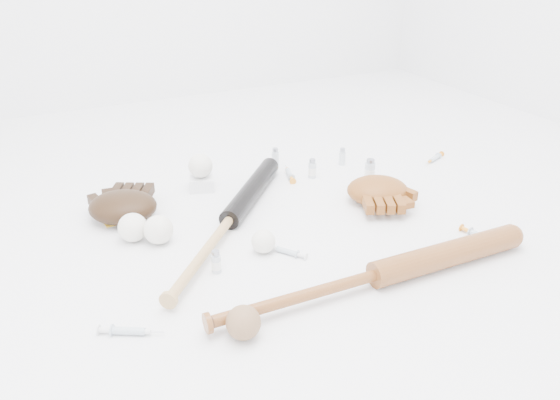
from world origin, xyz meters
name	(u,v)px	position (x,y,z in m)	size (l,w,h in m)	color
bat_dark	(230,219)	(-0.20, 0.08, 0.03)	(0.86, 0.06, 0.06)	black
bat_wood	(377,275)	(0.02, -0.35, 0.03)	(0.93, 0.07, 0.07)	brown
glove_dark	(123,206)	(-0.46, 0.28, 0.04)	(0.24, 0.24, 0.09)	black
glove_tan	(378,190)	(0.29, 0.03, 0.04)	(0.23, 0.23, 0.08)	brown
trading_card	(113,219)	(-0.50, 0.29, 0.00)	(0.06, 0.08, 0.00)	gold
pedestal	(202,183)	(-0.18, 0.38, 0.02)	(0.08, 0.08, 0.04)	white
baseball_on_pedestal	(200,166)	(-0.18, 0.38, 0.08)	(0.08, 0.08, 0.08)	white
baseball_left	(158,230)	(-0.40, 0.09, 0.04)	(0.08, 0.08, 0.08)	white
baseball_upper	(133,227)	(-0.47, 0.14, 0.04)	(0.08, 0.08, 0.08)	white
baseball_mid	(263,241)	(-0.16, -0.08, 0.03)	(0.07, 0.07, 0.07)	white
baseball_aged	(243,323)	(-0.35, -0.38, 0.04)	(0.08, 0.08, 0.08)	brown
syringe_0	(128,331)	(-0.57, -0.26, 0.01)	(0.16, 0.03, 0.02)	#ADBCC6
syringe_1	(287,252)	(-0.11, -0.12, 0.01)	(0.14, 0.02, 0.02)	#ADBCC6
syringe_2	(289,174)	(0.13, 0.34, 0.01)	(0.16, 0.03, 0.02)	#ADBCC6
syringe_3	(481,237)	(0.42, -0.30, 0.01)	(0.16, 0.03, 0.02)	#ADBCC6
syringe_4	(434,158)	(0.70, 0.22, 0.01)	(0.15, 0.03, 0.02)	#ADBCC6
vial_0	(342,156)	(0.36, 0.35, 0.03)	(0.02, 0.02, 0.06)	silver
vial_1	(275,157)	(0.13, 0.45, 0.03)	(0.03, 0.03, 0.07)	silver
vial_2	(312,168)	(0.20, 0.29, 0.03)	(0.03, 0.03, 0.07)	silver
vial_3	(370,171)	(0.36, 0.17, 0.04)	(0.04, 0.04, 0.08)	silver
vial_4	(216,261)	(-0.31, -0.12, 0.03)	(0.02, 0.02, 0.06)	silver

